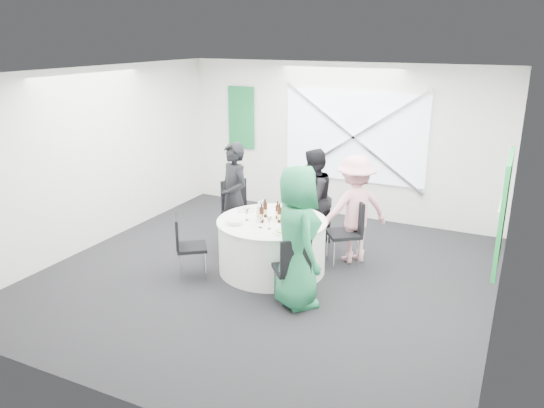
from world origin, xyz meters
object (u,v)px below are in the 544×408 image
at_px(clear_water_bottle, 259,213).
at_px(chair_back, 295,214).
at_px(chair_front_left, 186,242).
at_px(banquet_table, 272,245).
at_px(person_woman_pink, 355,209).
at_px(chair_back_left, 237,207).
at_px(chair_back_right, 350,227).
at_px(person_man_back_left, 234,197).
at_px(green_water_bottle, 284,212).
at_px(chair_front_right, 293,266).
at_px(person_man_back, 313,199).
at_px(person_woman_green, 297,237).

bearing_deg(clear_water_bottle, chair_back, 88.52).
bearing_deg(chair_front_left, clear_water_bottle, -88.07).
bearing_deg(banquet_table, chair_front_left, -143.64).
distance_m(chair_front_left, person_woman_pink, 2.50).
height_order(chair_back, chair_back_left, chair_back_left).
distance_m(chair_back_left, clear_water_bottle, 1.20).
height_order(chair_back_right, person_man_back_left, person_man_back_left).
relative_size(banquet_table, person_man_back_left, 0.92).
bearing_deg(chair_back, chair_back_left, -162.49).
height_order(chair_back_right, green_water_bottle, green_water_bottle).
xyz_separation_m(chair_front_right, person_man_back, (-0.51, 1.93, 0.26)).
relative_size(chair_back, chair_front_right, 0.92).
relative_size(person_man_back, green_water_bottle, 4.93).
relative_size(person_man_back_left, person_woman_pink, 1.06).
distance_m(chair_back_left, person_man_back_left, 0.38).
xyz_separation_m(chair_back, chair_back_left, (-0.86, -0.39, 0.12)).
xyz_separation_m(chair_back, clear_water_bottle, (-0.03, -1.22, 0.38)).
distance_m(person_man_back_left, person_man_back, 1.24).
xyz_separation_m(person_woman_green, clear_water_bottle, (-0.88, 0.69, -0.03)).
bearing_deg(person_woman_pink, chair_back_left, -39.12).
height_order(chair_back_right, person_woman_pink, person_woman_pink).
xyz_separation_m(chair_back_right, chair_front_right, (-0.24, -1.50, -0.05)).
relative_size(person_man_back_left, clear_water_bottle, 6.19).
bearing_deg(chair_back, person_man_back, -12.08).
relative_size(chair_back_right, chair_front_left, 1.10).
xyz_separation_m(chair_front_right, chair_front_left, (-1.66, 0.09, -0.01)).
distance_m(chair_front_left, person_man_back_left, 1.26).
distance_m(chair_back_right, chair_front_right, 1.52).
bearing_deg(chair_back_right, chair_back, -149.68).
relative_size(chair_back_right, chair_front_right, 1.08).
distance_m(chair_back_left, person_woman_green, 2.30).
xyz_separation_m(chair_back_left, person_woman_pink, (1.94, 0.09, 0.21)).
bearing_deg(chair_back_left, person_woman_pink, -50.17).
bearing_deg(person_man_back_left, chair_back_left, 138.97).
height_order(banquet_table, person_man_back, person_man_back).
xyz_separation_m(chair_front_right, person_woman_pink, (0.26, 1.66, 0.27)).
relative_size(chair_back_right, person_man_back, 0.62).
distance_m(chair_front_right, person_woman_green, 0.37).
bearing_deg(chair_front_left, banquet_table, -90.00).
relative_size(person_man_back, clear_water_bottle, 5.76).
xyz_separation_m(banquet_table, chair_back, (-0.13, 1.14, 0.10)).
bearing_deg(banquet_table, person_man_back, 81.10).
xyz_separation_m(chair_back_right, clear_water_bottle, (-1.09, -0.77, 0.29)).
xyz_separation_m(chair_back_right, person_woman_green, (-0.22, -1.45, 0.32)).
distance_m(person_man_back_left, person_woman_pink, 1.87).
height_order(chair_back_right, chair_front_right, chair_back_right).
distance_m(chair_back, person_man_back, 0.44).
xyz_separation_m(chair_back, person_man_back, (0.31, -0.03, 0.31)).
xyz_separation_m(chair_back_left, person_man_back_left, (0.10, -0.26, 0.25)).
height_order(chair_back, person_man_back, person_man_back).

